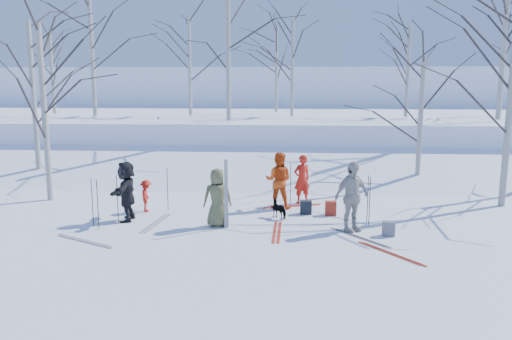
# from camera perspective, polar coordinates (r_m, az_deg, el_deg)

# --- Properties ---
(ground) EXTENTS (120.00, 120.00, 0.00)m
(ground) POSITION_cam_1_polar(r_m,az_deg,el_deg) (13.72, -0.44, -6.44)
(ground) COLOR white
(ground) RESTS_ON ground
(snow_ramp) EXTENTS (70.00, 9.49, 4.12)m
(snow_ramp) POSITION_cam_1_polar(r_m,az_deg,el_deg) (20.49, 1.07, -0.52)
(snow_ramp) COLOR white
(snow_ramp) RESTS_ON ground
(snow_plateau) EXTENTS (70.00, 18.00, 2.20)m
(snow_plateau) POSITION_cam_1_polar(r_m,az_deg,el_deg) (30.28, 2.05, 4.49)
(snow_plateau) COLOR white
(snow_plateau) RESTS_ON ground
(far_hill) EXTENTS (90.00, 30.00, 6.00)m
(far_hill) POSITION_cam_1_polar(r_m,az_deg,el_deg) (51.17, 2.87, 7.82)
(far_hill) COLOR white
(far_hill) RESTS_ON ground
(skier_olive_center) EXTENTS (0.87, 0.66, 1.60)m
(skier_olive_center) POSITION_cam_1_polar(r_m,az_deg,el_deg) (13.57, -4.42, -3.15)
(skier_olive_center) COLOR brown
(skier_olive_center) RESTS_ON ground
(skier_red_north) EXTENTS (0.69, 0.61, 1.59)m
(skier_red_north) POSITION_cam_1_polar(r_m,az_deg,el_deg) (16.21, 5.27, -1.03)
(skier_red_north) COLOR red
(skier_red_north) RESTS_ON ground
(skier_redor_behind) EXTENTS (0.95, 0.79, 1.75)m
(skier_redor_behind) POSITION_cam_1_polar(r_m,az_deg,el_deg) (15.52, 2.59, -1.19)
(skier_redor_behind) COLOR #CE450F
(skier_redor_behind) RESTS_ON ground
(skier_red_seated) EXTENTS (0.48, 0.69, 0.97)m
(skier_red_seated) POSITION_cam_1_polar(r_m,az_deg,el_deg) (15.51, -12.42, -2.89)
(skier_red_seated) COLOR red
(skier_red_seated) RESTS_ON ground
(skier_cream_east) EXTENTS (1.16, 1.00, 1.87)m
(skier_cream_east) POSITION_cam_1_polar(r_m,az_deg,el_deg) (13.29, 10.88, -3.00)
(skier_cream_east) COLOR beige
(skier_cream_east) RESTS_ON ground
(skier_grey_west) EXTENTS (0.58, 1.60, 1.71)m
(skier_grey_west) POSITION_cam_1_polar(r_m,az_deg,el_deg) (14.54, -14.57, -2.35)
(skier_grey_west) COLOR black
(skier_grey_west) RESTS_ON ground
(dog) EXTENTS (0.65, 0.66, 0.54)m
(dog) POSITION_cam_1_polar(r_m,az_deg,el_deg) (14.48, 2.74, -4.47)
(dog) COLOR black
(dog) RESTS_ON ground
(upright_ski_left) EXTENTS (0.11, 0.17, 1.90)m
(upright_ski_left) POSITION_cam_1_polar(r_m,az_deg,el_deg) (13.27, -3.50, -2.79)
(upright_ski_left) COLOR silver
(upright_ski_left) RESTS_ON ground
(upright_ski_right) EXTENTS (0.09, 0.23, 1.89)m
(upright_ski_right) POSITION_cam_1_polar(r_m,az_deg,el_deg) (13.28, -3.37, -2.77)
(upright_ski_right) COLOR silver
(upright_ski_right) RESTS_ON ground
(ski_pair_a) EXTENTS (2.05, 2.09, 0.02)m
(ski_pair_a) POSITION_cam_1_polar(r_m,az_deg,el_deg) (12.99, 11.74, -7.56)
(ski_pair_a) COLOR silver
(ski_pair_a) RESTS_ON ground
(ski_pair_b) EXTENTS (2.01, 2.09, 0.02)m
(ski_pair_b) POSITION_cam_1_polar(r_m,az_deg,el_deg) (12.00, 15.11, -9.17)
(ski_pair_b) COLOR red
(ski_pair_b) RESTS_ON ground
(ski_pair_c) EXTENTS (0.62, 1.94, 0.02)m
(ski_pair_c) POSITION_cam_1_polar(r_m,az_deg,el_deg) (14.26, -11.36, -5.95)
(ski_pair_c) COLOR silver
(ski_pair_c) RESTS_ON ground
(ski_pair_d) EXTENTS (1.77, 2.06, 0.02)m
(ski_pair_d) POSITION_cam_1_polar(r_m,az_deg,el_deg) (13.15, -19.01, -7.68)
(ski_pair_d) COLOR silver
(ski_pair_d) RESTS_ON ground
(ski_pair_e) EXTENTS (1.38, 2.02, 0.02)m
(ski_pair_e) POSITION_cam_1_polar(r_m,az_deg,el_deg) (15.90, 4.14, -4.13)
(ski_pair_e) COLOR red
(ski_pair_e) RESTS_ON ground
(ski_pair_f) EXTENTS (0.24, 1.90, 0.02)m
(ski_pair_f) POSITION_cam_1_polar(r_m,az_deg,el_deg) (13.19, 2.42, -7.07)
(ski_pair_f) COLOR red
(ski_pair_f) RESTS_ON ground
(ski_pole_a) EXTENTS (0.02, 0.02, 1.34)m
(ski_pole_a) POSITION_cam_1_polar(r_m,az_deg,el_deg) (14.44, -15.56, -3.23)
(ski_pole_a) COLOR black
(ski_pole_a) RESTS_ON ground
(ski_pole_b) EXTENTS (0.02, 0.02, 1.34)m
(ski_pole_b) POSITION_cam_1_polar(r_m,az_deg,el_deg) (14.03, 12.85, -3.49)
(ski_pole_b) COLOR black
(ski_pole_b) RESTS_ON ground
(ski_pole_c) EXTENTS (0.02, 0.02, 1.34)m
(ski_pole_c) POSITION_cam_1_polar(r_m,az_deg,el_deg) (15.87, 2.27, -1.70)
(ski_pole_c) COLOR black
(ski_pole_c) RESTS_ON ground
(ski_pole_d) EXTENTS (0.02, 0.02, 1.34)m
(ski_pole_d) POSITION_cam_1_polar(r_m,az_deg,el_deg) (13.96, -17.64, -3.78)
(ski_pole_d) COLOR black
(ski_pole_d) RESTS_ON ground
(ski_pole_e) EXTENTS (0.02, 0.02, 1.34)m
(ski_pole_e) POSITION_cam_1_polar(r_m,az_deg,el_deg) (15.47, -10.08, -2.15)
(ski_pole_e) COLOR black
(ski_pole_e) RESTS_ON ground
(ski_pole_f) EXTENTS (0.02, 0.02, 1.34)m
(ski_pole_f) POSITION_cam_1_polar(r_m,az_deg,el_deg) (16.24, 3.97, -1.45)
(ski_pole_f) COLOR black
(ski_pole_f) RESTS_ON ground
(ski_pole_g) EXTENTS (0.02, 0.02, 1.34)m
(ski_pole_g) POSITION_cam_1_polar(r_m,az_deg,el_deg) (14.29, 12.64, -3.24)
(ski_pole_g) COLOR black
(ski_pole_g) RESTS_ON ground
(ski_pole_h) EXTENTS (0.02, 0.02, 1.34)m
(ski_pole_h) POSITION_cam_1_polar(r_m,az_deg,el_deg) (14.35, -18.21, -3.45)
(ski_pole_h) COLOR black
(ski_pole_h) RESTS_ON ground
(backpack_red) EXTENTS (0.32, 0.22, 0.42)m
(backpack_red) POSITION_cam_1_polar(r_m,az_deg,el_deg) (14.95, 8.53, -4.34)
(backpack_red) COLOR maroon
(backpack_red) RESTS_ON ground
(backpack_grey) EXTENTS (0.30, 0.20, 0.38)m
(backpack_grey) POSITION_cam_1_polar(r_m,az_deg,el_deg) (13.27, 14.90, -6.50)
(backpack_grey) COLOR #5C5E64
(backpack_grey) RESTS_ON ground
(backpack_dark) EXTENTS (0.34, 0.24, 0.40)m
(backpack_dark) POSITION_cam_1_polar(r_m,az_deg,el_deg) (15.00, 5.72, -4.27)
(backpack_dark) COLOR black
(backpack_dark) RESTS_ON ground
(birch_plateau_a) EXTENTS (3.60, 3.60, 4.29)m
(birch_plateau_a) POSITION_cam_1_polar(r_m,az_deg,el_deg) (29.90, -22.27, 10.12)
(birch_plateau_a) COLOR silver
(birch_plateau_a) RESTS_ON snow_plateau
(birch_plateau_b) EXTENTS (5.20, 5.20, 6.57)m
(birch_plateau_b) POSITION_cam_1_polar(r_m,az_deg,el_deg) (26.84, -18.26, 12.90)
(birch_plateau_b) COLOR silver
(birch_plateau_b) RESTS_ON snow_plateau
(birch_plateau_c) EXTENTS (3.68, 3.68, 4.40)m
(birch_plateau_c) POSITION_cam_1_polar(r_m,az_deg,el_deg) (26.10, 16.94, 10.68)
(birch_plateau_c) COLOR silver
(birch_plateau_c) RESTS_ON snow_plateau
(birch_plateau_d) EXTENTS (4.08, 4.08, 4.97)m
(birch_plateau_d) POSITION_cam_1_polar(r_m,az_deg,el_deg) (26.60, -7.60, 11.61)
(birch_plateau_d) COLOR silver
(birch_plateau_d) RESTS_ON snow_plateau
(birch_plateau_e) EXTENTS (3.95, 3.95, 4.79)m
(birch_plateau_e) POSITION_cam_1_polar(r_m,az_deg,el_deg) (25.45, 4.17, 11.54)
(birch_plateau_e) COLOR silver
(birch_plateau_e) RESTS_ON snow_plateau
(birch_plateau_f) EXTENTS (6.05, 6.05, 7.78)m
(birch_plateau_f) POSITION_cam_1_polar(r_m,az_deg,el_deg) (25.77, 26.57, 13.86)
(birch_plateau_f) COLOR silver
(birch_plateau_f) RESTS_ON snow_plateau
(birch_plateau_g) EXTENTS (3.91, 3.91, 4.73)m
(birch_plateau_g) POSITION_cam_1_polar(r_m,az_deg,el_deg) (29.51, 2.34, 11.28)
(birch_plateau_g) COLOR silver
(birch_plateau_g) RESTS_ON snow_plateau
(birch_plateau_h) EXTENTS (4.99, 4.99, 6.27)m
(birch_plateau_h) POSITION_cam_1_polar(r_m,az_deg,el_deg) (22.62, -3.20, 13.64)
(birch_plateau_h) COLOR silver
(birch_plateau_h) RESTS_ON snow_plateau
(birch_plateau_i) EXTENTS (5.27, 5.27, 6.68)m
(birch_plateau_i) POSITION_cam_1_polar(r_m,az_deg,el_deg) (30.46, 26.51, 12.06)
(birch_plateau_i) COLOR silver
(birch_plateau_i) RESTS_ON snow_plateau
(birch_edge_a) EXTENTS (4.61, 4.61, 5.73)m
(birch_edge_a) POSITION_cam_1_polar(r_m,az_deg,el_deg) (17.72, -23.02, 5.91)
(birch_edge_a) COLOR silver
(birch_edge_a) RESTS_ON ground
(birch_edge_b) EXTENTS (5.18, 5.18, 6.54)m
(birch_edge_b) POSITION_cam_1_polar(r_m,az_deg,el_deg) (17.37, 27.06, 6.89)
(birch_edge_b) COLOR silver
(birch_edge_b) RESTS_ON ground
(birch_edge_d) EXTENTS (4.95, 4.95, 6.21)m
(birch_edge_d) POSITION_cam_1_polar(r_m,az_deg,el_deg) (21.39, -24.04, 7.04)
(birch_edge_d) COLOR silver
(birch_edge_d) RESTS_ON ground
(birch_edge_e) EXTENTS (3.97, 3.97, 4.81)m
(birch_edge_e) POSITION_cam_1_polar(r_m,az_deg,el_deg) (19.45, 18.27, 5.13)
(birch_edge_e) COLOR silver
(birch_edge_e) RESTS_ON ground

